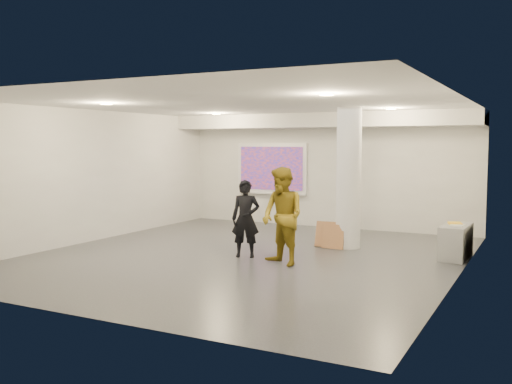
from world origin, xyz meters
The scene contains 20 objects.
floor centered at (0.00, 0.00, 0.00)m, with size 8.00×9.00×0.01m, color #34363B.
ceiling centered at (0.00, 0.00, 3.00)m, with size 8.00×9.00×0.01m, color silver.
wall_back centered at (0.00, 4.50, 1.50)m, with size 8.00×0.01×3.00m, color silver.
wall_front centered at (0.00, -4.50, 1.50)m, with size 8.00×0.01×3.00m, color silver.
wall_left centered at (-4.00, 0.00, 1.50)m, with size 0.01×9.00×3.00m, color silver.
wall_right centered at (4.00, 0.00, 1.50)m, with size 0.01×9.00×3.00m, color silver.
soffit_band centered at (0.00, 3.95, 2.82)m, with size 8.00×1.10×0.36m, color silver.
downlight_nw centered at (-2.20, 2.50, 2.98)m, with size 0.22×0.22×0.02m, color #F2D28C.
downlight_ne centered at (2.20, 2.50, 2.98)m, with size 0.22×0.22×0.02m, color #F2D28C.
downlight_sw centered at (-2.20, -1.50, 2.98)m, with size 0.22×0.22×0.02m, color #F2D28C.
downlight_se centered at (2.20, -1.50, 2.98)m, with size 0.22×0.22×0.02m, color #F2D28C.
column centered at (1.50, 1.80, 1.50)m, with size 0.52×0.52×3.00m, color white.
projection_screen centered at (-1.60, 4.45, 1.53)m, with size 2.10×0.13×1.42m.
credenza centered at (3.72, 1.68, 0.33)m, with size 0.47×1.12×0.65m, color gray.
papers_stack centered at (3.76, 1.62, 0.66)m, with size 0.26×0.33×0.02m, color silver.
postit_pad centered at (3.69, 1.77, 0.67)m, with size 0.25×0.33×0.03m, color yellow.
cardboard_back centered at (1.25, 1.55, 0.26)m, with size 0.48×0.04×0.52m, color #A16C43.
cardboard_front centered at (1.06, 1.69, 0.27)m, with size 0.51×0.05×0.56m, color #A16C43.
woman centered at (0.02, -0.08, 0.76)m, with size 0.55×0.36×1.52m, color black.
man centered at (0.98, -0.44, 0.90)m, with size 0.88×0.68×1.81m, color olive.
Camera 1 is at (5.29, -9.86, 2.22)m, focal length 40.00 mm.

